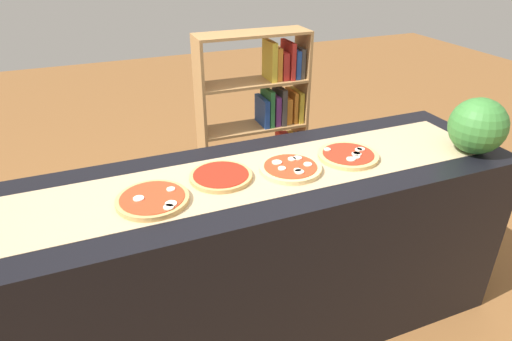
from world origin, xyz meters
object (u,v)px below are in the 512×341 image
Objects in this scene: pizza_mozzarella_0 at (153,200)px; watermelon at (478,126)px; pizza_mozzarella_3 at (348,155)px; pizza_plain_1 at (221,176)px; bookshelf at (268,127)px; pizza_mozzarella_2 at (290,168)px.

watermelon reaches higher than pizza_mozzarella_0.
pizza_mozzarella_0 reaches higher than pizza_mozzarella_3.
bookshelf reaches higher than pizza_plain_1.
watermelon reaches higher than pizza_plain_1.
pizza_mozzarella_3 is 1.17m from bookshelf.
pizza_plain_1 is 0.95× the size of pizza_mozzarella_3.
pizza_mozzarella_3 is 1.06× the size of watermelon.
pizza_plain_1 is 1.01× the size of watermelon.
watermelon is at bearing -15.87° from pizza_mozzarella_3.
watermelon reaches higher than pizza_mozzarella_2.
pizza_mozzarella_0 is 1.58m from bookshelf.
bookshelf is (0.08, 1.13, -0.30)m from pizza_mozzarella_3.
pizza_mozzarella_2 is at bearing -108.83° from bookshelf.
pizza_mozzarella_0 reaches higher than pizza_plain_1.
pizza_mozzarella_2 is 1.04× the size of watermelon.
pizza_mozzarella_0 is at bearing -177.05° from pizza_mozzarella_2.
pizza_mozzarella_0 is 1.01× the size of pizza_mozzarella_3.
pizza_plain_1 is 1.33m from bookshelf.
pizza_mozzarella_3 is at bearing 2.54° from pizza_mozzarella_2.
pizza_mozzarella_3 is 0.22× the size of bookshelf.
pizza_plain_1 is at bearing 170.47° from watermelon.
bookshelf is at bearing 49.29° from pizza_mozzarella_0.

